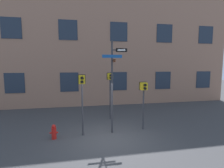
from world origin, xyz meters
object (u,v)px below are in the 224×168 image
Objects in this scene: street_sign_pole at (113,80)px; fire_hydrant at (54,132)px; pedestrian_signal_left at (82,89)px; pedestrian_signal_right at (144,92)px; pedestrian_signal_across at (110,83)px.

street_sign_pole is 3.65m from fire_hydrant.
pedestrian_signal_left is 1.17× the size of pedestrian_signal_right.
street_sign_pole is at bearing -96.45° from pedestrian_signal_across.
street_sign_pole is 6.67× the size of fire_hydrant.
pedestrian_signal_right is 4.76m from fire_hydrant.
street_sign_pole reaches higher than pedestrian_signal_right.
pedestrian_signal_across is at bearing 52.10° from pedestrian_signal_left.
pedestrian_signal_left is 4.31× the size of fire_hydrant.
street_sign_pole is 1.55m from pedestrian_signal_left.
street_sign_pole is at bearing 2.92° from pedestrian_signal_left.
pedestrian_signal_left is at bearing -127.90° from pedestrian_signal_across.
pedestrian_signal_left is 2.85m from pedestrian_signal_across.
pedestrian_signal_across is at bearing 83.55° from street_sign_pole.
pedestrian_signal_left is 2.35m from fire_hydrant.
pedestrian_signal_right is at bearing -55.33° from pedestrian_signal_across.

